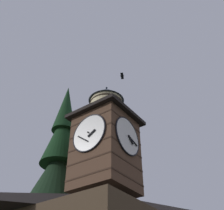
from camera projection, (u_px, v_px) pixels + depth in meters
clock_tower at (106, 141)px, 18.71m from camera, size 4.08×4.08×8.33m
flying_bird_low at (122, 76)px, 22.40m from camera, size 0.74×0.54×0.17m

